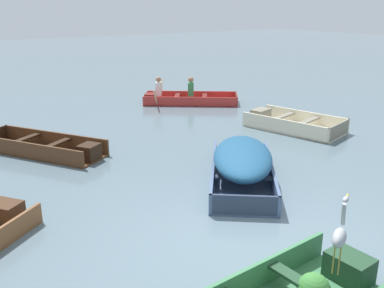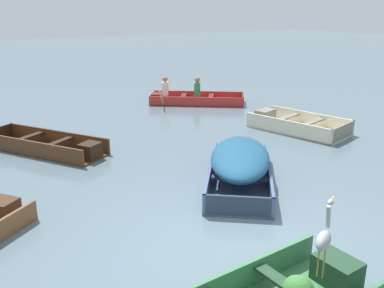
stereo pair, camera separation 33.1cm
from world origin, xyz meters
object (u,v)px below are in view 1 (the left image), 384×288
Objects in this scene: skiff_cream_outer_moored at (290,124)px; heron_on_dinghy at (340,235)px; skiff_slate_blue_near_moored at (242,161)px; rowboat_red_with_crew at (185,98)px; skiff_dark_varnish_far_moored at (46,148)px.

skiff_cream_outer_moored is 3.20× the size of heron_on_dinghy.
rowboat_red_with_crew reaches higher than skiff_slate_blue_near_moored.
rowboat_red_with_crew is at bearing 66.40° from skiff_slate_blue_near_moored.
skiff_cream_outer_moored is (3.38, 2.09, -0.28)m from skiff_slate_blue_near_moored.
rowboat_red_with_crew is at bearing 26.35° from skiff_dark_varnish_far_moored.
skiff_dark_varnish_far_moored is 5.94m from rowboat_red_with_crew.
heron_on_dinghy is at bearing -132.01° from skiff_cream_outer_moored.
skiff_dark_varnish_far_moored is 0.96× the size of rowboat_red_with_crew.
heron_on_dinghy is (1.21, -6.82, 0.74)m from skiff_dark_varnish_far_moored.
skiff_dark_varnish_far_moored is 3.56× the size of heron_on_dinghy.
skiff_cream_outer_moored is 7.15m from heron_on_dinghy.
skiff_slate_blue_near_moored is at bearing -54.60° from skiff_dark_varnish_far_moored.
rowboat_red_with_crew is (-0.65, 4.18, 0.03)m from skiff_cream_outer_moored.
skiff_slate_blue_near_moored is 0.95× the size of skiff_dark_varnish_far_moored.
skiff_cream_outer_moored is 4.23m from rowboat_red_with_crew.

